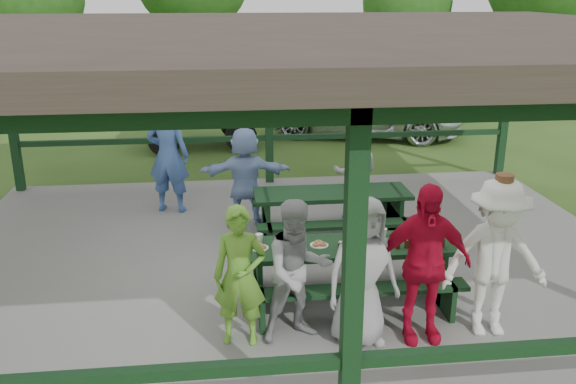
{
  "coord_description": "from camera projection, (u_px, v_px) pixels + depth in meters",
  "views": [
    {
      "loc": [
        -0.95,
        -7.84,
        3.78
      ],
      "look_at": [
        -0.09,
        -0.3,
        1.24
      ],
      "focal_mm": 38.0,
      "sensor_mm": 36.0,
      "label": 1
    }
  ],
  "objects": [
    {
      "name": "ground",
      "position": [
        292.0,
        267.0,
        8.69
      ],
      "size": [
        90.0,
        90.0,
        0.0
      ],
      "primitive_type": "plane",
      "color": "#2B4917",
      "rests_on": "ground"
    },
    {
      "name": "concrete_slab",
      "position": [
        292.0,
        264.0,
        8.67
      ],
      "size": [
        10.0,
        8.0,
        0.1
      ],
      "primitive_type": "cube",
      "color": "slate",
      "rests_on": "ground"
    },
    {
      "name": "pavilion_structure",
      "position": [
        293.0,
        40.0,
        7.68
      ],
      "size": [
        10.6,
        8.6,
        3.24
      ],
      "color": "black",
      "rests_on": "concrete_slab"
    },
    {
      "name": "picnic_table_near",
      "position": [
        348.0,
        265.0,
        7.43
      ],
      "size": [
        2.56,
        1.39,
        0.75
      ],
      "color": "black",
      "rests_on": "concrete_slab"
    },
    {
      "name": "picnic_table_far",
      "position": [
        332.0,
        209.0,
        9.33
      ],
      "size": [
        2.37,
        1.39,
        0.75
      ],
      "color": "black",
      "rests_on": "concrete_slab"
    },
    {
      "name": "table_setting",
      "position": [
        356.0,
        240.0,
        7.38
      ],
      "size": [
        2.32,
        0.45,
        0.1
      ],
      "color": "white",
      "rests_on": "picnic_table_near"
    },
    {
      "name": "contestant_green",
      "position": [
        240.0,
        276.0,
        6.46
      ],
      "size": [
        0.62,
        0.45,
        1.56
      ],
      "primitive_type": "imported",
      "rotation": [
        0.0,
        0.0,
        -0.14
      ],
      "color": "#5C982B",
      "rests_on": "concrete_slab"
    },
    {
      "name": "contestant_grey_left",
      "position": [
        298.0,
        271.0,
        6.52
      ],
      "size": [
        0.9,
        0.78,
        1.6
      ],
      "primitive_type": "imported",
      "rotation": [
        0.0,
        0.0,
        0.24
      ],
      "color": "gray",
      "rests_on": "concrete_slab"
    },
    {
      "name": "contestant_grey_mid",
      "position": [
        362.0,
        272.0,
        6.43
      ],
      "size": [
        0.92,
        0.71,
        1.67
      ],
      "primitive_type": "imported",
      "rotation": [
        0.0,
        0.0,
        0.24
      ],
      "color": "gray",
      "rests_on": "concrete_slab"
    },
    {
      "name": "contestant_red",
      "position": [
        423.0,
        263.0,
        6.5
      ],
      "size": [
        1.06,
        0.46,
        1.79
      ],
      "primitive_type": "imported",
      "rotation": [
        0.0,
        0.0,
        -0.02
      ],
      "color": "red",
      "rests_on": "concrete_slab"
    },
    {
      "name": "contestant_white_fedora",
      "position": [
        495.0,
        258.0,
        6.59
      ],
      "size": [
        1.21,
        0.75,
        1.85
      ],
      "rotation": [
        0.0,
        0.0,
        -0.07
      ],
      "color": "silver",
      "rests_on": "concrete_slab"
    },
    {
      "name": "spectator_lblue",
      "position": [
        245.0,
        176.0,
        9.85
      ],
      "size": [
        1.5,
        0.5,
        1.61
      ],
      "primitive_type": "imported",
      "rotation": [
        0.0,
        0.0,
        3.13
      ],
      "color": "#88A2D2",
      "rests_on": "concrete_slab"
    },
    {
      "name": "spectator_blue",
      "position": [
        168.0,
        156.0,
        10.33
      ],
      "size": [
        0.82,
        0.64,
        1.98
      ],
      "primitive_type": "imported",
      "rotation": [
        0.0,
        0.0,
        2.88
      ],
      "color": "#3D5E9F",
      "rests_on": "concrete_slab"
    },
    {
      "name": "spectator_grey",
      "position": [
        356.0,
        174.0,
        10.06
      ],
      "size": [
        0.88,
        0.76,
        1.55
      ],
      "primitive_type": "imported",
      "rotation": [
        0.0,
        0.0,
        2.87
      ],
      "color": "gray",
      "rests_on": "concrete_slab"
    },
    {
      "name": "pickup_truck",
      "position": [
        367.0,
        108.0,
        16.41
      ],
      "size": [
        5.61,
        3.91,
        1.42
      ],
      "primitive_type": "imported",
      "rotation": [
        0.0,
        0.0,
        1.24
      ],
      "color": "silver",
      "rests_on": "ground"
    },
    {
      "name": "farm_trailer",
      "position": [
        201.0,
        120.0,
        15.17
      ],
      "size": [
        3.92,
        1.89,
        1.37
      ],
      "rotation": [
        0.0,
        0.0,
        0.07
      ],
      "color": "#1B3F98",
      "rests_on": "ground"
    },
    {
      "name": "tree_mid",
      "position": [
        407.0,
        3.0,
        21.45
      ],
      "size": [
        3.13,
        3.13,
        4.89
      ],
      "color": "#312013",
      "rests_on": "ground"
    }
  ]
}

